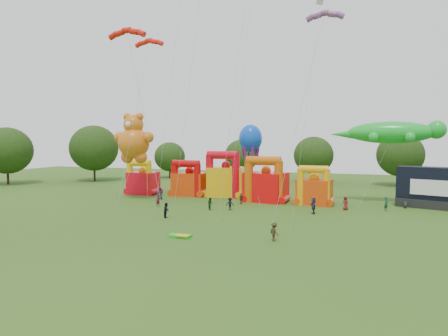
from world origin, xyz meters
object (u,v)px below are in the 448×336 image
(bouncy_castle_2, at_px, (225,179))
(stage_trailer, at_px, (433,188))
(gecko_kite, at_px, (382,155))
(octopus_kite, at_px, (254,169))
(bouncy_castle_0, at_px, (143,181))
(spectator_0, at_px, (160,193))
(teddy_bear_kite, at_px, (133,146))
(spectator_4, at_px, (241,199))

(bouncy_castle_2, relative_size, stage_trailer, 0.79)
(gecko_kite, bearing_deg, octopus_kite, -179.67)
(stage_trailer, distance_m, gecko_kite, 7.59)
(bouncy_castle_0, height_order, spectator_0, bouncy_castle_0)
(bouncy_castle_0, distance_m, teddy_bear_kite, 8.68)
(teddy_bear_kite, bearing_deg, bouncy_castle_0, 108.23)
(stage_trailer, distance_m, spectator_4, 25.16)
(octopus_kite, height_order, spectator_0, octopus_kite)
(stage_trailer, xyz_separation_m, spectator_0, (-37.27, -4.88, -1.68))
(gecko_kite, bearing_deg, spectator_0, -170.19)
(bouncy_castle_0, relative_size, octopus_kite, 0.50)
(bouncy_castle_2, xyz_separation_m, spectator_0, (-8.15, -6.31, -1.80))
(gecko_kite, relative_size, octopus_kite, 1.32)
(spectator_4, bearing_deg, bouncy_castle_0, -59.58)
(teddy_bear_kite, xyz_separation_m, spectator_4, (16.24, 1.42, -7.29))
(bouncy_castle_2, xyz_separation_m, octopus_kite, (4.88, -1.05, 1.85))
(teddy_bear_kite, bearing_deg, octopus_kite, 22.63)
(stage_trailer, height_order, spectator_0, stage_trailer)
(bouncy_castle_2, relative_size, teddy_bear_kite, 0.55)
(bouncy_castle_2, distance_m, spectator_0, 10.47)
(gecko_kite, distance_m, octopus_kite, 18.11)
(gecko_kite, height_order, spectator_4, gecko_kite)
(bouncy_castle_0, relative_size, teddy_bear_kite, 0.44)
(bouncy_castle_2, height_order, stage_trailer, bouncy_castle_2)
(spectator_0, bearing_deg, teddy_bear_kite, -172.33)
(spectator_4, bearing_deg, octopus_kite, -138.69)
(bouncy_castle_0, distance_m, gecko_kite, 36.84)
(bouncy_castle_2, bearing_deg, octopus_kite, -12.19)
(gecko_kite, bearing_deg, bouncy_castle_0, -178.52)
(bouncy_castle_2, distance_m, spectator_4, 8.21)
(teddy_bear_kite, distance_m, spectator_4, 17.86)
(bouncy_castle_2, height_order, spectator_4, bouncy_castle_2)
(bouncy_castle_2, xyz_separation_m, stage_trailer, (29.12, -1.43, -0.12))
(stage_trailer, bearing_deg, teddy_bear_kite, -170.91)
(stage_trailer, bearing_deg, spectator_0, -172.55)
(bouncy_castle_2, height_order, octopus_kite, octopus_kite)
(bouncy_castle_0, xyz_separation_m, spectator_0, (5.53, -4.41, -1.26))
(bouncy_castle_0, xyz_separation_m, stage_trailer, (42.80, 0.46, 0.42))
(bouncy_castle_0, bearing_deg, spectator_4, -14.30)
(spectator_0, relative_size, spectator_4, 1.19)
(bouncy_castle_0, relative_size, spectator_4, 3.69)
(teddy_bear_kite, height_order, octopus_kite, teddy_bear_kite)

